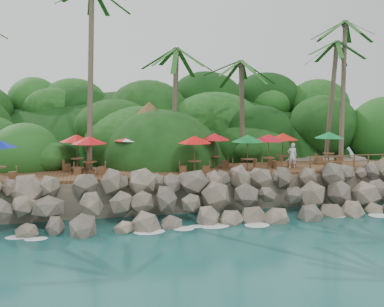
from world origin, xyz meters
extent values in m
plane|color=#19514F|center=(0.00, 0.00, 0.00)|extent=(140.00, 140.00, 0.00)
cube|color=gray|center=(0.00, 16.00, 1.05)|extent=(32.00, 25.20, 2.10)
ellipsoid|color=#143811|center=(0.00, 23.50, 0.00)|extent=(44.80, 28.00, 15.40)
cube|color=brown|center=(0.00, 6.00, 2.20)|extent=(26.00, 5.00, 0.20)
ellipsoid|color=white|center=(-9.00, 0.30, 0.03)|extent=(1.20, 0.80, 0.06)
ellipsoid|color=white|center=(-6.00, 0.30, 0.03)|extent=(1.20, 0.80, 0.06)
ellipsoid|color=white|center=(-3.00, 0.30, 0.03)|extent=(1.20, 0.80, 0.06)
ellipsoid|color=white|center=(0.00, 0.30, 0.03)|extent=(1.20, 0.80, 0.06)
ellipsoid|color=white|center=(3.00, 0.30, 0.03)|extent=(1.20, 0.80, 0.06)
ellipsoid|color=white|center=(6.00, 0.30, 0.03)|extent=(1.20, 0.80, 0.06)
ellipsoid|color=white|center=(9.00, 0.30, 0.03)|extent=(1.20, 0.80, 0.06)
cylinder|color=brown|center=(-6.49, 8.71, 8.59)|extent=(0.95, 2.37, 12.48)
cylinder|color=brown|center=(-0.57, 8.94, 6.47)|extent=(0.68, 0.96, 8.34)
ellipsoid|color=#23601E|center=(-0.57, 8.94, 10.64)|extent=(6.00, 6.00, 2.40)
cylinder|color=brown|center=(4.67, 9.04, 6.09)|extent=(0.90, 0.87, 7.59)
ellipsoid|color=#23601E|center=(4.67, 9.04, 9.88)|extent=(6.00, 6.00, 2.40)
cylinder|color=brown|center=(12.82, 8.36, 7.78)|extent=(1.27, 1.80, 10.90)
ellipsoid|color=#23601E|center=(12.82, 8.36, 13.26)|extent=(6.00, 6.00, 2.40)
cylinder|color=brown|center=(12.25, 9.03, 6.93)|extent=(0.46, 1.51, 9.24)
ellipsoid|color=#23601E|center=(12.25, 9.03, 11.57)|extent=(6.00, 6.00, 2.40)
cylinder|color=brown|center=(-3.75, 8.18, 3.50)|extent=(0.16, 0.16, 2.40)
cylinder|color=brown|center=(-0.95, 8.18, 3.50)|extent=(0.16, 0.16, 2.40)
cylinder|color=brown|center=(-3.75, 10.98, 3.50)|extent=(0.16, 0.16, 2.40)
cylinder|color=brown|center=(-0.95, 10.98, 3.50)|extent=(0.16, 0.16, 2.40)
cone|color=brown|center=(-2.35, 9.58, 5.80)|extent=(4.90, 4.90, 2.20)
cylinder|color=brown|center=(-3.95, 7.52, 2.69)|extent=(0.08, 0.08, 0.78)
cylinder|color=brown|center=(-3.95, 7.52, 3.09)|extent=(0.88, 0.88, 0.05)
cylinder|color=brown|center=(-3.95, 7.52, 3.46)|extent=(0.05, 0.05, 2.32)
cone|color=red|center=(-3.95, 7.52, 4.46)|extent=(2.21, 2.21, 0.47)
cube|color=brown|center=(-4.65, 7.28, 2.54)|extent=(0.56, 0.56, 0.48)
cube|color=brown|center=(-3.25, 7.76, 2.54)|extent=(0.56, 0.56, 0.48)
cylinder|color=brown|center=(-3.83, 7.46, 2.69)|extent=(0.08, 0.08, 0.78)
cylinder|color=brown|center=(-3.83, 7.46, 3.09)|extent=(0.88, 0.88, 0.05)
cylinder|color=brown|center=(-3.83, 7.46, 3.46)|extent=(0.05, 0.05, 2.32)
cone|color=white|center=(-3.83, 7.46, 4.46)|extent=(2.21, 2.21, 0.47)
cube|color=brown|center=(-4.56, 7.44, 2.54)|extent=(0.46, 0.46, 0.48)
cube|color=brown|center=(-3.09, 7.49, 2.54)|extent=(0.46, 0.46, 0.48)
cylinder|color=brown|center=(1.79, 6.67, 2.69)|extent=(0.08, 0.08, 0.78)
cylinder|color=brown|center=(1.79, 6.67, 3.09)|extent=(0.88, 0.88, 0.05)
cylinder|color=brown|center=(1.79, 6.67, 3.46)|extent=(0.05, 0.05, 2.32)
cone|color=red|center=(1.79, 6.67, 4.46)|extent=(2.21, 2.21, 0.47)
cube|color=brown|center=(1.07, 6.83, 2.54)|extent=(0.53, 0.53, 0.48)
cube|color=brown|center=(2.51, 6.51, 2.54)|extent=(0.53, 0.53, 0.48)
cylinder|color=brown|center=(-7.51, 7.60, 2.69)|extent=(0.08, 0.08, 0.78)
cylinder|color=brown|center=(-7.51, 7.60, 3.09)|extent=(0.88, 0.88, 0.05)
cylinder|color=brown|center=(-7.51, 7.60, 3.46)|extent=(0.05, 0.05, 2.32)
cone|color=red|center=(-7.51, 7.60, 4.46)|extent=(2.21, 2.21, 0.47)
cube|color=brown|center=(-8.20, 7.33, 2.54)|extent=(0.57, 0.57, 0.48)
cube|color=brown|center=(-6.82, 7.87, 2.54)|extent=(0.57, 0.57, 0.48)
cylinder|color=brown|center=(6.49, 5.71, 2.69)|extent=(0.08, 0.08, 0.78)
cylinder|color=brown|center=(6.49, 5.71, 3.09)|extent=(0.88, 0.88, 0.05)
cylinder|color=brown|center=(6.49, 5.71, 3.46)|extent=(0.05, 0.05, 2.32)
cone|color=red|center=(6.49, 5.71, 4.46)|extent=(2.21, 2.21, 0.47)
cube|color=brown|center=(5.76, 5.67, 2.54)|extent=(0.47, 0.47, 0.48)
cube|color=brown|center=(7.23, 5.75, 2.54)|extent=(0.47, 0.47, 0.48)
cylinder|color=brown|center=(5.05, 4.92, 2.69)|extent=(0.08, 0.08, 0.78)
cylinder|color=brown|center=(5.05, 4.92, 3.09)|extent=(0.88, 0.88, 0.05)
cylinder|color=brown|center=(5.05, 4.92, 3.46)|extent=(0.05, 0.05, 2.32)
cone|color=red|center=(5.05, 4.92, 4.46)|extent=(2.21, 2.21, 0.47)
cube|color=brown|center=(4.32, 4.88, 2.54)|extent=(0.47, 0.47, 0.48)
cube|color=brown|center=(5.79, 4.97, 2.54)|extent=(0.47, 0.47, 0.48)
cylinder|color=brown|center=(-0.18, 4.53, 2.69)|extent=(0.08, 0.08, 0.78)
cylinder|color=brown|center=(-0.18, 4.53, 3.09)|extent=(0.88, 0.88, 0.05)
cylinder|color=brown|center=(-0.18, 4.53, 3.46)|extent=(0.05, 0.05, 2.32)
cone|color=red|center=(-0.18, 4.53, 4.46)|extent=(2.21, 2.21, 0.47)
cube|color=brown|center=(-0.89, 4.76, 2.54)|extent=(0.56, 0.56, 0.48)
cube|color=brown|center=(0.52, 4.31, 2.54)|extent=(0.56, 0.56, 0.48)
cylinder|color=brown|center=(3.43, 4.63, 2.69)|extent=(0.08, 0.08, 0.78)
cylinder|color=brown|center=(3.43, 4.63, 3.09)|extent=(0.88, 0.88, 0.05)
cylinder|color=brown|center=(3.43, 4.63, 3.46)|extent=(0.05, 0.05, 2.32)
cone|color=#0C6F28|center=(3.43, 4.63, 4.46)|extent=(2.21, 2.21, 0.47)
cube|color=brown|center=(2.74, 4.87, 2.54)|extent=(0.56, 0.56, 0.48)
cube|color=brown|center=(4.13, 4.39, 2.54)|extent=(0.56, 0.56, 0.48)
cylinder|color=brown|center=(-6.70, 5.69, 2.69)|extent=(0.08, 0.08, 0.78)
cylinder|color=brown|center=(-6.70, 5.69, 3.09)|extent=(0.88, 0.88, 0.05)
cylinder|color=brown|center=(-6.70, 5.69, 3.46)|extent=(0.05, 0.05, 2.32)
cone|color=red|center=(-6.70, 5.69, 4.46)|extent=(2.21, 2.21, 0.47)
cube|color=brown|center=(-7.44, 5.78, 2.54)|extent=(0.49, 0.49, 0.48)
cube|color=brown|center=(-5.97, 5.60, 2.54)|extent=(0.49, 0.49, 0.48)
cube|color=brown|center=(-11.07, 4.55, 2.54)|extent=(0.51, 0.51, 0.48)
cylinder|color=brown|center=(10.54, 6.40, 2.69)|extent=(0.08, 0.08, 0.78)
cylinder|color=brown|center=(10.54, 6.40, 3.09)|extent=(0.88, 0.88, 0.05)
cylinder|color=brown|center=(10.54, 6.40, 3.46)|extent=(0.05, 0.05, 2.32)
cone|color=#0D7A32|center=(10.54, 6.40, 4.46)|extent=(2.21, 2.21, 0.47)
cube|color=brown|center=(9.81, 6.50, 2.54)|extent=(0.50, 0.50, 0.48)
cube|color=brown|center=(11.27, 6.30, 2.54)|extent=(0.50, 0.50, 0.48)
cylinder|color=brown|center=(7.50, 3.65, 2.80)|extent=(0.10, 0.10, 1.00)
cylinder|color=brown|center=(8.60, 3.65, 2.80)|extent=(0.10, 0.10, 1.00)
cylinder|color=brown|center=(9.70, 3.65, 2.80)|extent=(0.10, 0.10, 1.00)
cylinder|color=brown|center=(10.80, 3.65, 2.80)|extent=(0.10, 0.10, 1.00)
cylinder|color=brown|center=(11.90, 3.65, 2.80)|extent=(0.10, 0.10, 1.00)
cylinder|color=brown|center=(13.00, 3.65, 2.80)|extent=(0.10, 0.10, 1.00)
cube|color=brown|center=(11.35, 3.65, 3.25)|extent=(8.30, 0.06, 0.06)
cube|color=brown|center=(11.35, 3.65, 2.85)|extent=(8.30, 0.06, 0.06)
imported|color=white|center=(6.84, 4.97, 3.19)|extent=(0.72, 0.54, 1.78)
camera|label=1|loc=(-6.80, -21.60, 6.53)|focal=39.84mm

